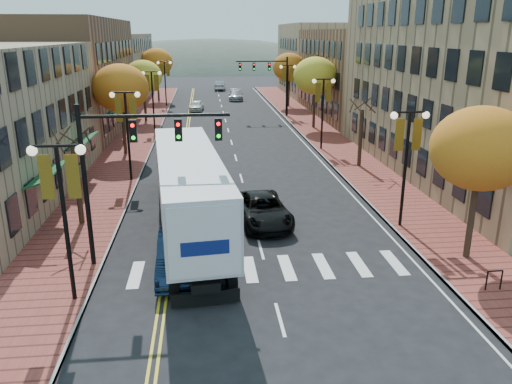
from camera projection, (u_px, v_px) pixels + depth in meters
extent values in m
plane|color=black|center=(272.00, 292.00, 19.52)|extent=(200.00, 200.00, 0.00)
cube|color=brown|center=(138.00, 134.00, 49.39)|extent=(4.00, 85.00, 0.15)
cube|color=brown|center=(316.00, 131.00, 51.17)|extent=(4.00, 85.00, 0.15)
cube|color=brown|center=(58.00, 76.00, 50.26)|extent=(12.00, 24.00, 11.00)
cube|color=#9E8966|center=(104.00, 67.00, 74.16)|extent=(12.00, 26.00, 9.50)
cube|color=#997F5B|center=(509.00, 66.00, 34.22)|extent=(15.00, 28.00, 15.00)
cube|color=brown|center=(379.00, 73.00, 59.60)|extent=(15.00, 24.00, 10.00)
cube|color=#9E8966|center=(333.00, 60.00, 80.29)|extent=(15.00, 20.00, 11.00)
cylinder|color=#382619|center=(78.00, 185.00, 25.52)|extent=(0.28, 0.28, 4.20)
cylinder|color=#382619|center=(123.00, 124.00, 40.57)|extent=(0.28, 0.28, 4.90)
ellipsoid|color=orange|center=(121.00, 88.00, 39.69)|extent=(4.48, 4.48, 3.81)
cylinder|color=#382619|center=(145.00, 100.00, 55.77)|extent=(0.28, 0.28, 4.55)
ellipsoid|color=yellow|center=(143.00, 76.00, 54.97)|extent=(4.16, 4.16, 3.54)
cylinder|color=#382619|center=(158.00, 83.00, 72.75)|extent=(0.28, 0.28, 5.04)
ellipsoid|color=orange|center=(157.00, 62.00, 71.85)|extent=(4.61, 4.61, 3.92)
cylinder|color=#382619|center=(473.00, 208.00, 21.57)|extent=(0.28, 0.28, 4.55)
ellipsoid|color=orange|center=(481.00, 148.00, 20.76)|extent=(4.16, 4.16, 3.54)
cylinder|color=#382619|center=(361.00, 138.00, 36.77)|extent=(0.28, 0.28, 4.20)
cylinder|color=#382619|center=(314.00, 104.00, 51.82)|extent=(0.28, 0.28, 4.90)
ellipsoid|color=yellow|center=(315.00, 76.00, 50.95)|extent=(4.48, 4.48, 3.81)
cylinder|color=#382619|center=(289.00, 88.00, 66.99)|extent=(0.28, 0.28, 4.76)
ellipsoid|color=orange|center=(289.00, 67.00, 66.15)|extent=(4.35, 4.35, 3.70)
cylinder|color=black|center=(66.00, 228.00, 17.86)|extent=(0.16, 0.16, 6.00)
cylinder|color=black|center=(56.00, 146.00, 16.95)|extent=(1.60, 0.10, 0.10)
sphere|color=#FFF2CC|center=(32.00, 151.00, 16.91)|extent=(0.36, 0.36, 0.36)
sphere|color=#FFF2CC|center=(80.00, 150.00, 17.07)|extent=(0.36, 0.36, 0.36)
cube|color=#B78E18|center=(46.00, 177.00, 17.24)|extent=(0.45, 0.03, 1.60)
cube|color=#B78E18|center=(73.00, 177.00, 17.33)|extent=(0.45, 0.03, 1.60)
cylinder|color=black|center=(128.00, 138.00, 33.02)|extent=(0.16, 0.16, 6.00)
cylinder|color=black|center=(125.00, 92.00, 32.10)|extent=(1.60, 0.10, 0.10)
sphere|color=#FFF2CC|center=(112.00, 95.00, 32.07)|extent=(0.36, 0.36, 0.36)
sphere|color=#FFF2CC|center=(137.00, 95.00, 32.23)|extent=(0.36, 0.36, 0.36)
cube|color=#B78E18|center=(119.00, 110.00, 32.39)|extent=(0.45, 0.03, 1.60)
cube|color=#B78E18|center=(133.00, 109.00, 32.48)|extent=(0.45, 0.03, 1.60)
cylinder|color=black|center=(153.00, 102.00, 50.06)|extent=(0.16, 0.16, 6.00)
cylinder|color=black|center=(151.00, 72.00, 49.15)|extent=(1.60, 0.10, 0.10)
sphere|color=#FFF2CC|center=(143.00, 73.00, 49.12)|extent=(0.36, 0.36, 0.36)
sphere|color=#FFF2CC|center=(159.00, 73.00, 49.27)|extent=(0.36, 0.36, 0.36)
cube|color=#B78E18|center=(147.00, 83.00, 49.44)|extent=(0.45, 0.03, 1.60)
cube|color=#B78E18|center=(156.00, 83.00, 49.53)|extent=(0.45, 0.03, 1.60)
cylinder|color=black|center=(165.00, 84.00, 67.11)|extent=(0.16, 0.16, 6.00)
cylinder|color=black|center=(164.00, 61.00, 66.20)|extent=(1.60, 0.10, 0.10)
sphere|color=#FFF2CC|center=(158.00, 63.00, 66.16)|extent=(0.36, 0.36, 0.36)
sphere|color=#FFF2CC|center=(170.00, 63.00, 66.32)|extent=(0.36, 0.36, 0.36)
cube|color=#B78E18|center=(161.00, 70.00, 66.49)|extent=(0.45, 0.03, 1.60)
cube|color=#B78E18|center=(168.00, 70.00, 66.58)|extent=(0.45, 0.03, 1.60)
cylinder|color=black|center=(405.00, 172.00, 25.03)|extent=(0.16, 0.16, 6.00)
cylinder|color=black|center=(410.00, 112.00, 24.11)|extent=(1.60, 0.10, 0.10)
sphere|color=#FFF2CC|center=(394.00, 116.00, 24.08)|extent=(0.36, 0.36, 0.36)
sphere|color=#FFF2CC|center=(426.00, 115.00, 24.24)|extent=(0.36, 0.36, 0.36)
cube|color=#B78E18|center=(399.00, 135.00, 24.41)|extent=(0.45, 0.03, 1.60)
cube|color=#B78E18|center=(417.00, 134.00, 24.49)|extent=(0.45, 0.03, 1.60)
cylinder|color=black|center=(322.00, 115.00, 42.08)|extent=(0.16, 0.16, 6.00)
cylinder|color=black|center=(324.00, 79.00, 41.16)|extent=(1.60, 0.10, 0.10)
sphere|color=#FFF2CC|center=(314.00, 81.00, 41.13)|extent=(0.36, 0.36, 0.36)
sphere|color=#FFF2CC|center=(333.00, 81.00, 41.29)|extent=(0.36, 0.36, 0.36)
cube|color=#B78E18|center=(318.00, 93.00, 41.45)|extent=(0.45, 0.03, 1.60)
cube|color=#B78E18|center=(329.00, 93.00, 41.54)|extent=(0.45, 0.03, 1.60)
cylinder|color=black|center=(287.00, 91.00, 59.13)|extent=(0.16, 0.16, 6.00)
cylinder|color=black|center=(288.00, 65.00, 58.21)|extent=(1.60, 0.10, 0.10)
sphere|color=#FFF2CC|center=(281.00, 67.00, 58.18)|extent=(0.36, 0.36, 0.36)
sphere|color=#FFF2CC|center=(295.00, 67.00, 58.34)|extent=(0.36, 0.36, 0.36)
cube|color=#B78E18|center=(284.00, 75.00, 58.50)|extent=(0.45, 0.03, 1.60)
cube|color=#B78E18|center=(292.00, 75.00, 58.59)|extent=(0.45, 0.03, 1.60)
cylinder|color=black|center=(86.00, 189.00, 20.56)|extent=(0.20, 0.20, 7.00)
cylinder|color=black|center=(155.00, 116.00, 19.94)|extent=(6.00, 0.14, 0.14)
cube|color=black|center=(133.00, 131.00, 20.04)|extent=(0.30, 0.25, 0.90)
sphere|color=#FF0C0C|center=(132.00, 125.00, 19.83)|extent=(0.16, 0.16, 0.16)
cube|color=black|center=(178.00, 130.00, 20.21)|extent=(0.30, 0.25, 0.90)
sphere|color=#FF0C0C|center=(178.00, 125.00, 20.01)|extent=(0.16, 0.16, 0.16)
cube|color=black|center=(218.00, 129.00, 20.37)|extent=(0.30, 0.25, 0.90)
sphere|color=#FF0C0C|center=(218.00, 124.00, 20.17)|extent=(0.16, 0.16, 0.16)
cylinder|color=black|center=(287.00, 87.00, 58.96)|extent=(0.20, 0.20, 7.00)
cylinder|color=black|center=(262.00, 61.00, 57.75)|extent=(6.00, 0.14, 0.14)
cube|color=black|center=(269.00, 66.00, 58.02)|extent=(0.30, 0.25, 0.90)
sphere|color=#FF0C0C|center=(269.00, 64.00, 57.81)|extent=(0.16, 0.16, 0.16)
cube|color=black|center=(254.00, 67.00, 57.84)|extent=(0.30, 0.25, 0.90)
sphere|color=#FF0C0C|center=(254.00, 64.00, 57.64)|extent=(0.16, 0.16, 0.16)
cube|color=black|center=(240.00, 67.00, 57.68)|extent=(0.30, 0.25, 0.90)
sphere|color=#FF0C0C|center=(240.00, 65.00, 57.48)|extent=(0.16, 0.16, 0.16)
cube|color=black|center=(190.00, 221.00, 24.28)|extent=(2.47, 13.86, 0.37)
cube|color=silver|center=(189.00, 185.00, 23.72)|extent=(4.16, 14.03, 2.98)
cube|color=black|center=(179.00, 162.00, 31.95)|extent=(2.97, 3.44, 2.66)
cylinder|color=black|center=(173.00, 284.00, 19.03)|extent=(0.48, 1.10, 1.06)
cylinder|color=black|center=(231.00, 278.00, 19.46)|extent=(0.48, 1.10, 1.06)
cylinder|color=black|center=(172.00, 269.00, 20.22)|extent=(0.48, 1.10, 1.06)
cylinder|color=black|center=(226.00, 264.00, 20.65)|extent=(0.48, 1.10, 1.06)
cylinder|color=black|center=(163.00, 187.00, 30.92)|extent=(0.48, 1.10, 1.06)
cylinder|color=black|center=(199.00, 185.00, 31.35)|extent=(0.48, 1.10, 1.06)
cylinder|color=black|center=(162.00, 177.00, 33.10)|extent=(0.48, 1.10, 1.06)
cylinder|color=black|center=(196.00, 175.00, 33.53)|extent=(0.48, 1.10, 1.06)
imported|color=#0D1B34|center=(181.00, 252.00, 20.99)|extent=(1.88, 5.27, 1.73)
imported|color=black|center=(263.00, 209.00, 26.37)|extent=(2.94, 5.59, 1.50)
imported|color=silver|center=(197.00, 106.00, 64.31)|extent=(2.08, 4.15, 1.36)
imported|color=#96959C|center=(236.00, 95.00, 74.63)|extent=(2.32, 5.19, 1.48)
imported|color=#A2A1A8|center=(220.00, 86.00, 87.52)|extent=(2.07, 4.83, 1.55)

